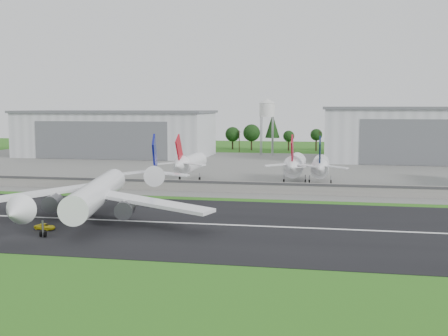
% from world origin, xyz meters
% --- Properties ---
extents(ground, '(600.00, 600.00, 0.00)m').
position_xyz_m(ground, '(0.00, 0.00, 0.00)').
color(ground, '#256B19').
rests_on(ground, ground).
extents(runway, '(320.00, 60.00, 0.10)m').
position_xyz_m(runway, '(0.00, 10.00, 0.05)').
color(runway, black).
rests_on(runway, ground).
extents(runway_centerline, '(220.00, 1.00, 0.02)m').
position_xyz_m(runway_centerline, '(0.00, 10.00, 0.11)').
color(runway_centerline, white).
rests_on(runway_centerline, runway).
extents(apron, '(320.00, 150.00, 0.10)m').
position_xyz_m(apron, '(0.00, 120.00, 0.05)').
color(apron, slate).
rests_on(apron, ground).
extents(blast_fence, '(240.00, 0.61, 3.50)m').
position_xyz_m(blast_fence, '(0.00, 54.99, 1.81)').
color(blast_fence, gray).
rests_on(blast_fence, ground).
extents(hangar_west, '(97.00, 44.00, 23.20)m').
position_xyz_m(hangar_west, '(-80.00, 164.92, 11.63)').
color(hangar_west, silver).
rests_on(hangar_west, ground).
extents(hangar_east, '(102.00, 47.00, 25.20)m').
position_xyz_m(hangar_east, '(75.00, 164.92, 12.63)').
color(hangar_east, silver).
rests_on(hangar_east, ground).
extents(water_tower, '(8.40, 8.40, 29.40)m').
position_xyz_m(water_tower, '(-5.00, 185.00, 24.55)').
color(water_tower, '#99999E').
rests_on(water_tower, ground).
extents(utility_poles, '(230.00, 3.00, 12.00)m').
position_xyz_m(utility_poles, '(0.00, 200.00, 0.00)').
color(utility_poles, black).
rests_on(utility_poles, ground).
extents(treeline, '(320.00, 16.00, 22.00)m').
position_xyz_m(treeline, '(0.00, 215.00, 0.00)').
color(treeline, black).
rests_on(treeline, ground).
extents(main_airliner, '(56.04, 58.89, 18.17)m').
position_xyz_m(main_airliner, '(-23.69, 9.57, 4.89)').
color(main_airliner, white).
rests_on(main_airliner, runway).
extents(ground_vehicle, '(4.68, 2.74, 1.22)m').
position_xyz_m(ground_vehicle, '(-30.18, -1.55, 0.71)').
color(ground_vehicle, yellow).
rests_on(ground_vehicle, runway).
extents(parked_jet_red_a, '(7.36, 31.29, 16.72)m').
position_xyz_m(parked_jet_red_a, '(-19.53, 76.57, 6.21)').
color(parked_jet_red_a, white).
rests_on(parked_jet_red_a, ground).
extents(parked_jet_red_b, '(7.36, 31.29, 16.93)m').
position_xyz_m(parked_jet_red_b, '(16.14, 76.59, 6.41)').
color(parked_jet_red_b, white).
rests_on(parked_jet_red_b, ground).
extents(parked_jet_navy, '(7.36, 31.29, 16.62)m').
position_xyz_m(parked_jet_navy, '(24.46, 76.55, 6.12)').
color(parked_jet_navy, silver).
rests_on(parked_jet_navy, ground).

